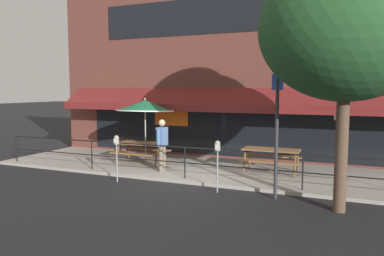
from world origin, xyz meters
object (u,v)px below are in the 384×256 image
at_px(picnic_table_centre, 271,154).
at_px(pedestrian_walking, 162,142).
at_px(patio_umbrella_left, 145,106).
at_px(parking_meter_near, 117,144).
at_px(street_tree_curbside, 352,16).
at_px(picnic_table_left, 141,147).
at_px(street_sign_pole, 277,116).
at_px(parking_meter_far, 218,151).

relative_size(picnic_table_centre, pedestrian_walking, 1.05).
xyz_separation_m(patio_umbrella_left, parking_meter_near, (0.53, -2.64, -1.03)).
bearing_deg(street_tree_curbside, picnic_table_left, 158.24).
bearing_deg(picnic_table_centre, street_tree_curbside, -53.90).
relative_size(picnic_table_left, street_tree_curbside, 0.28).
bearing_deg(street_sign_pole, parking_meter_near, -178.96).
bearing_deg(parking_meter_far, street_tree_curbside, -8.80).
xyz_separation_m(picnic_table_left, pedestrian_walking, (1.31, -0.87, 0.35)).
distance_m(parking_meter_near, street_tree_curbside, 7.16).
height_order(picnic_table_left, parking_meter_far, parking_meter_far).
height_order(pedestrian_walking, parking_meter_far, pedestrian_walking).
xyz_separation_m(parking_meter_near, parking_meter_far, (3.18, 0.06, 0.00)).
bearing_deg(parking_meter_far, picnic_table_centre, 70.32).
relative_size(picnic_table_centre, parking_meter_far, 1.27).
bearing_deg(picnic_table_left, parking_meter_far, -31.39).
bearing_deg(street_sign_pole, picnic_table_centre, 103.48).
bearing_deg(picnic_table_centre, street_sign_pole, -76.52).
relative_size(patio_umbrella_left, street_tree_curbside, 0.37).
bearing_deg(pedestrian_walking, parking_meter_near, -118.31).
distance_m(picnic_table_centre, parking_meter_far, 2.81).
bearing_deg(parking_meter_near, street_tree_curbside, -3.91).
distance_m(parking_meter_near, street_sign_pole, 4.84).
distance_m(patio_umbrella_left, street_sign_pole, 5.85).
relative_size(picnic_table_centre, parking_meter_near, 1.27).
distance_m(picnic_table_left, pedestrian_walking, 1.61).
bearing_deg(street_tree_curbside, patio_umbrella_left, 156.01).
xyz_separation_m(picnic_table_left, street_sign_pole, (5.27, -2.24, 1.41)).
height_order(picnic_table_left, patio_umbrella_left, patio_umbrella_left).
height_order(parking_meter_far, street_tree_curbside, street_tree_curbside).
height_order(picnic_table_left, street_sign_pole, street_sign_pole).
bearing_deg(parking_meter_far, pedestrian_walking, 149.85).
relative_size(pedestrian_walking, street_tree_curbside, 0.27).
bearing_deg(picnic_table_centre, patio_umbrella_left, -179.58).
bearing_deg(street_sign_pole, patio_umbrella_left, 154.12).
relative_size(pedestrian_walking, parking_meter_near, 1.20).
bearing_deg(patio_umbrella_left, picnic_table_centre, 0.42).
bearing_deg(street_sign_pole, street_tree_curbside, -17.59).
height_order(parking_meter_far, street_sign_pole, street_sign_pole).
height_order(picnic_table_centre, pedestrian_walking, pedestrian_walking).
distance_m(picnic_table_centre, street_sign_pole, 3.01).
bearing_deg(parking_meter_near, street_sign_pole, 1.04).
distance_m(parking_meter_far, street_sign_pole, 1.83).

